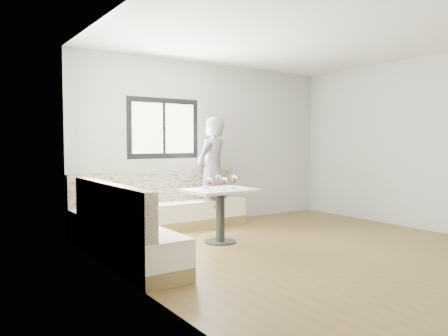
# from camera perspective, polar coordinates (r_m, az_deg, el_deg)

# --- Properties ---
(room) EXTENTS (5.01, 5.01, 2.81)m
(room) POSITION_cam_1_polar(r_m,az_deg,el_deg) (5.80, 10.40, 3.25)
(room) COLOR brown
(room) RESTS_ON ground
(banquette) EXTENTS (2.90, 2.80, 0.95)m
(banquette) POSITION_cam_1_polar(r_m,az_deg,el_deg) (6.32, -9.89, -6.59)
(banquette) COLOR olive
(banquette) RESTS_ON ground
(table) EXTENTS (0.93, 0.73, 0.76)m
(table) POSITION_cam_1_polar(r_m,az_deg,el_deg) (6.18, -0.48, -4.51)
(table) COLOR black
(table) RESTS_ON ground
(person) EXTENTS (0.79, 0.68, 1.84)m
(person) POSITION_cam_1_polar(r_m,az_deg,el_deg) (7.35, -1.58, -0.51)
(person) COLOR slate
(person) RESTS_ON ground
(olive_ramekin) EXTENTS (0.10, 0.10, 0.04)m
(olive_ramekin) POSITION_cam_1_polar(r_m,az_deg,el_deg) (6.15, -2.45, -2.56)
(olive_ramekin) COLOR white
(olive_ramekin) RESTS_ON table
(wine_glass_a) EXTENTS (0.09, 0.09, 0.19)m
(wine_glass_a) POSITION_cam_1_polar(r_m,az_deg,el_deg) (5.89, -1.92, -1.72)
(wine_glass_a) COLOR white
(wine_glass_a) RESTS_ON table
(wine_glass_b) EXTENTS (0.09, 0.09, 0.19)m
(wine_glass_b) POSITION_cam_1_polar(r_m,az_deg,el_deg) (5.93, -0.00, -1.68)
(wine_glass_b) COLOR white
(wine_glass_b) RESTS_ON table
(wine_glass_c) EXTENTS (0.09, 0.09, 0.19)m
(wine_glass_c) POSITION_cam_1_polar(r_m,az_deg,el_deg) (6.13, 1.36, -1.51)
(wine_glass_c) COLOR white
(wine_glass_c) RESTS_ON table
(wine_glass_d) EXTENTS (0.09, 0.09, 0.19)m
(wine_glass_d) POSITION_cam_1_polar(r_m,az_deg,el_deg) (6.28, -0.79, -1.40)
(wine_glass_d) COLOR white
(wine_glass_d) RESTS_ON table
(wine_glass_e) EXTENTS (0.09, 0.09, 0.19)m
(wine_glass_e) POSITION_cam_1_polar(r_m,az_deg,el_deg) (6.36, 1.28, -1.34)
(wine_glass_e) COLOR white
(wine_glass_e) RESTS_ON table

